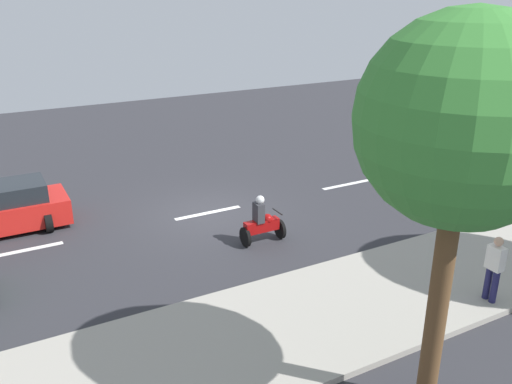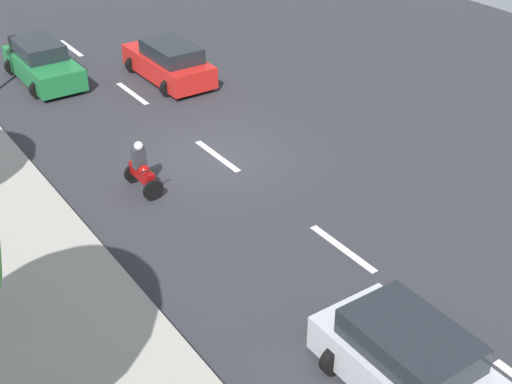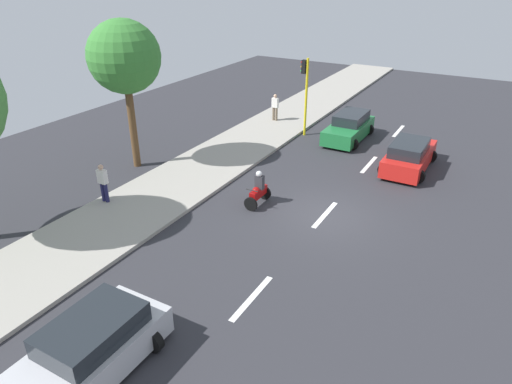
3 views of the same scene
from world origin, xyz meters
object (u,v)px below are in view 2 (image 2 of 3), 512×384
at_px(car_green, 42,63).
at_px(motorcycle, 142,170).
at_px(car_red, 169,62).
at_px(car_silver, 418,370).

xyz_separation_m(car_green, motorcycle, (0.62, 9.64, -0.07)).
distance_m(car_red, car_green, 4.85).
relative_size(car_red, car_silver, 1.00).
relative_size(car_green, motorcycle, 2.83).
distance_m(car_silver, car_green, 19.60).
height_order(car_silver, car_green, same).
relative_size(car_silver, motorcycle, 2.88).
relative_size(car_red, motorcycle, 2.87).
bearing_deg(car_green, motorcycle, 86.34).
bearing_deg(car_green, car_red, 146.21).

